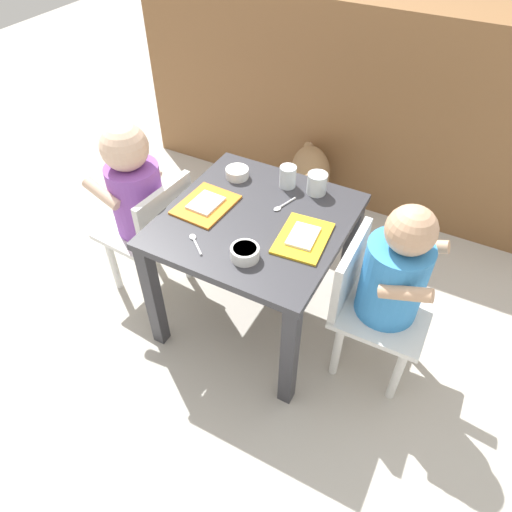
# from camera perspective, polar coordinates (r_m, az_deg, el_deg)

# --- Properties ---
(ground_plane) EXTENTS (7.00, 7.00, 0.00)m
(ground_plane) POSITION_cam_1_polar(r_m,az_deg,el_deg) (1.83, 0.00, -7.06)
(ground_plane) COLOR #B2ADA3
(kitchen_cabinet_back) EXTENTS (2.09, 0.40, 0.89)m
(kitchen_cabinet_back) POSITION_cam_1_polar(r_m,az_deg,el_deg) (2.33, 12.65, 18.08)
(kitchen_cabinet_back) COLOR brown
(kitchen_cabinet_back) RESTS_ON ground
(dining_table) EXTENTS (0.56, 0.58, 0.48)m
(dining_table) POSITION_cam_1_polar(r_m,az_deg,el_deg) (1.54, 0.00, 2.23)
(dining_table) COLOR #333338
(dining_table) RESTS_ON ground
(seated_child_left) EXTENTS (0.30, 0.30, 0.70)m
(seated_child_left) POSITION_cam_1_polar(r_m,az_deg,el_deg) (1.70, -14.10, 7.25)
(seated_child_left) COLOR silver
(seated_child_left) RESTS_ON ground
(seated_child_right) EXTENTS (0.28, 0.28, 0.68)m
(seated_child_right) POSITION_cam_1_polar(r_m,az_deg,el_deg) (1.43, 15.98, -2.41)
(seated_child_right) COLOR silver
(seated_child_right) RESTS_ON ground
(dog) EXTENTS (0.30, 0.40, 0.32)m
(dog) POSITION_cam_1_polar(r_m,az_deg,el_deg) (2.17, 6.64, 9.76)
(dog) COLOR olive
(dog) RESTS_ON ground
(food_tray_left) EXTENTS (0.17, 0.20, 0.02)m
(food_tray_left) POSITION_cam_1_polar(r_m,az_deg,el_deg) (1.54, -6.08, 6.22)
(food_tray_left) COLOR orange
(food_tray_left) RESTS_ON dining_table
(food_tray_right) EXTENTS (0.16, 0.21, 0.02)m
(food_tray_right) POSITION_cam_1_polar(r_m,az_deg,el_deg) (1.41, 5.71, 2.24)
(food_tray_right) COLOR gold
(food_tray_right) RESTS_ON dining_table
(water_cup_left) EXTENTS (0.06, 0.06, 0.07)m
(water_cup_left) POSITION_cam_1_polar(r_m,az_deg,el_deg) (1.61, 3.86, 9.42)
(water_cup_left) COLOR white
(water_cup_left) RESTS_ON dining_table
(water_cup_right) EXTENTS (0.07, 0.07, 0.07)m
(water_cup_right) POSITION_cam_1_polar(r_m,az_deg,el_deg) (1.59, 7.37, 8.57)
(water_cup_right) COLOR white
(water_cup_right) RESTS_ON dining_table
(cereal_bowl_left_side) EXTENTS (0.08, 0.08, 0.03)m
(cereal_bowl_left_side) POSITION_cam_1_polar(r_m,az_deg,el_deg) (1.66, -2.29, 10.04)
(cereal_bowl_left_side) COLOR white
(cereal_bowl_left_side) RESTS_ON dining_table
(veggie_bowl_far) EXTENTS (0.08, 0.08, 0.04)m
(veggie_bowl_far) POSITION_cam_1_polar(r_m,az_deg,el_deg) (1.34, -1.35, 0.43)
(veggie_bowl_far) COLOR white
(veggie_bowl_far) RESTS_ON dining_table
(spoon_by_left_tray) EXTENTS (0.04, 0.10, 0.01)m
(spoon_by_left_tray) POSITION_cam_1_polar(r_m,az_deg,el_deg) (1.54, 3.25, 6.11)
(spoon_by_left_tray) COLOR silver
(spoon_by_left_tray) RESTS_ON dining_table
(spoon_by_right_tray) EXTENTS (0.08, 0.07, 0.01)m
(spoon_by_right_tray) POSITION_cam_1_polar(r_m,az_deg,el_deg) (1.41, -7.37, 1.70)
(spoon_by_right_tray) COLOR silver
(spoon_by_right_tray) RESTS_ON dining_table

